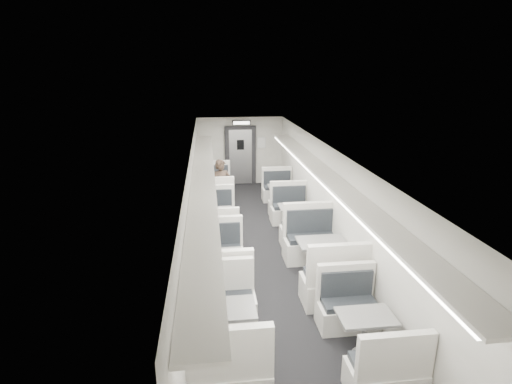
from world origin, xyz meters
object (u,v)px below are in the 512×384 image
object	(u,v)px
booth_right_a	(282,196)
vestibule_door	(240,156)
booth_left_a	(214,193)
booth_left_c	(220,271)
booth_right_d	(364,335)
passenger	(222,188)
exit_sign	(241,123)
booth_left_d	(225,330)
booth_left_b	(217,223)
booth_right_b	(296,219)
booth_right_c	(321,260)

from	to	relation	value
booth_right_a	vestibule_door	distance (m)	2.96
booth_left_a	booth_left_c	bearing A→B (deg)	-90.00
booth_right_a	booth_right_d	xyz separation A→B (m)	(0.00, -6.55, -0.00)
passenger	vestibule_door	bearing A→B (deg)	55.49
exit_sign	booth_left_d	bearing A→B (deg)	-96.74
passenger	exit_sign	distance (m)	3.13
booth_left_a	exit_sign	xyz separation A→B (m)	(1.00, 1.78, 1.89)
booth_left_a	booth_right_a	xyz separation A→B (m)	(2.00, -0.43, -0.04)
booth_left_b	booth_right_a	bearing A→B (deg)	44.01
booth_left_c	exit_sign	bearing A→B (deg)	81.44
passenger	vestibule_door	size ratio (longest dim) A/B	0.77
booth_right_b	passenger	distance (m)	2.39
booth_right_d	passenger	xyz separation A→B (m)	(-1.80, 6.12, 0.46)
booth_left_c	booth_right_d	world-z (taller)	booth_left_c
booth_right_a	booth_right_c	size ratio (longest dim) A/B	0.84
booth_right_b	booth_right_d	distance (m)	4.61
booth_right_b	booth_left_a	bearing A→B (deg)	130.19
booth_right_b	vestibule_door	xyz separation A→B (m)	(-1.00, 4.64, 0.67)
booth_left_d	booth_right_a	bearing A→B (deg)	72.26
passenger	booth_left_d	bearing A→B (deg)	-112.17
booth_left_b	booth_right_c	world-z (taller)	booth_right_c
booth_left_d	booth_right_c	distance (m)	2.80
booth_right_a	vestibule_door	xyz separation A→B (m)	(-1.00, 2.70, 0.69)
booth_left_a	vestibule_door	bearing A→B (deg)	66.25
booth_right_c	booth_left_c	bearing A→B (deg)	-176.18
booth_left_d	booth_right_a	size ratio (longest dim) A/B	1.13
booth_left_c	booth_right_d	xyz separation A→B (m)	(2.00, -2.12, -0.02)
booth_right_b	exit_sign	bearing A→B (deg)	103.54
booth_left_c	booth_right_d	bearing A→B (deg)	-46.66
booth_right_a	booth_left_a	bearing A→B (deg)	167.87
booth_left_b	passenger	distance (m)	1.58
booth_right_b	passenger	xyz separation A→B (m)	(-1.80, 1.51, 0.44)
booth_right_b	vestibule_door	size ratio (longest dim) A/B	0.99
booth_left_a	booth_right_a	size ratio (longest dim) A/B	1.12
booth_left_c	vestibule_door	distance (m)	7.23
passenger	exit_sign	size ratio (longest dim) A/B	2.61
booth_left_a	booth_right_b	xyz separation A→B (m)	(2.00, -2.37, -0.02)
booth_left_c	exit_sign	distance (m)	6.98
booth_left_a	booth_left_d	distance (m)	6.68
booth_left_d	booth_left_a	bearing A→B (deg)	90.00
booth_left_a	booth_right_b	distance (m)	3.10
passenger	booth_right_b	bearing A→B (deg)	-60.24
booth_left_d	vestibule_door	size ratio (longest dim) A/B	1.05
booth_left_b	booth_right_c	size ratio (longest dim) A/B	0.86
booth_left_b	booth_left_c	world-z (taller)	booth_left_c
vestibule_door	exit_sign	xyz separation A→B (m)	(0.00, -0.49, 1.24)
booth_right_a	booth_right_d	distance (m)	6.55
booth_left_a	booth_left_d	bearing A→B (deg)	-90.00
booth_left_a	exit_sign	world-z (taller)	exit_sign
booth_right_b	exit_sign	distance (m)	4.68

